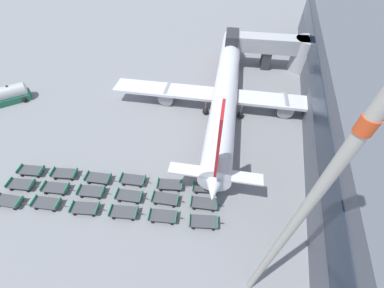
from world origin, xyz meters
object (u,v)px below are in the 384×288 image
Objects in this scene: fuel_tanker_secondary at (4,96)px; airplane at (226,89)px; baggage_dolly_row_mid_a_col_f at (204,203)px; baggage_dolly_row_mid_b_col_a at (31,171)px; apron_light_mast at (305,209)px; baggage_dolly_row_near_col_a at (9,201)px; baggage_dolly_row_near_col_c at (85,208)px; baggage_dolly_row_mid_b_col_d at (133,180)px; baggage_dolly_row_mid_a_col_d at (129,196)px; baggage_dolly_row_mid_b_col_f at (205,187)px; baggage_dolly_row_mid_a_col_e at (165,199)px; baggage_dolly_row_mid_b_col_b at (65,173)px; baggage_dolly_row_mid_a_col_c at (91,191)px; baggage_dolly_row_mid_a_col_b at (56,188)px; baggage_dolly_row_near_col_d at (124,212)px; baggage_dolly_row_near_col_f at (203,222)px; baggage_dolly_row_near_col_b at (47,203)px; baggage_dolly_row_mid_b_col_c at (98,178)px; baggage_dolly_row_mid_a_col_a at (21,184)px; baggage_dolly_row_mid_b_col_e at (170,185)px; baggage_dolly_row_near_col_e at (163,216)px.

airplane is at bearing 15.40° from fuel_tanker_secondary.
baggage_dolly_row_mid_b_col_a is at bearing -175.79° from baggage_dolly_row_mid_a_col_f.
baggage_dolly_row_mid_a_col_f is 0.15× the size of apron_light_mast.
baggage_dolly_row_near_col_c is at bearing 10.45° from baggage_dolly_row_near_col_a.
baggage_dolly_row_mid_b_col_d is (12.97, 2.30, 0.00)m from baggage_dolly_row_mid_b_col_a.
baggage_dolly_row_mid_a_col_d is (28.31, -11.06, -0.79)m from fuel_tanker_secondary.
baggage_dolly_row_mid_a_col_e is at bearing -145.59° from baggage_dolly_row_mid_b_col_f.
baggage_dolly_row_mid_a_col_f is at bearing 2.73° from baggage_dolly_row_mid_b_col_b.
baggage_dolly_row_mid_a_col_b is at bearing -169.90° from baggage_dolly_row_mid_a_col_c.
apron_light_mast is (5.92, -6.73, 14.23)m from baggage_dolly_row_mid_a_col_f.
baggage_dolly_row_near_col_d is 1.00× the size of baggage_dolly_row_mid_b_col_a.
baggage_dolly_row_mid_a_col_d is 20.97m from apron_light_mast.
baggage_dolly_row_mid_a_col_c is (8.36, 3.74, 0.00)m from baggage_dolly_row_near_col_a.
baggage_dolly_row_near_col_d and baggage_dolly_row_mid_a_col_f have the same top height.
baggage_dolly_row_mid_b_col_f is at bearing 101.23° from baggage_dolly_row_near_col_f.
baggage_dolly_row_mid_b_col_d is (12.33, 6.60, 0.00)m from baggage_dolly_row_near_col_a.
baggage_dolly_row_mid_b_col_f is at bearing 27.56° from baggage_dolly_row_near_col_c.
baggage_dolly_row_mid_b_col_a is (-4.65, 1.33, 0.00)m from baggage_dolly_row_mid_a_col_b.
baggage_dolly_row_mid_a_col_b is at bearing -170.39° from baggage_dolly_row_mid_a_col_f.
baggage_dolly_row_mid_b_col_b is at bearing -28.64° from fuel_tanker_secondary.
baggage_dolly_row_mid_b_col_f is at bearing 22.80° from baggage_dolly_row_near_col_b.
fuel_tanker_secondary is at bearing 157.25° from baggage_dolly_row_mid_b_col_c.
baggage_dolly_row_near_col_d is at bearing -7.67° from baggage_dolly_row_mid_b_col_a.
baggage_dolly_row_mid_b_col_e is (17.25, 4.96, 0.00)m from baggage_dolly_row_mid_a_col_a.
baggage_dolly_row_near_col_b is at bearing -170.90° from baggage_dolly_row_near_col_f.
baggage_dolly_row_mid_b_col_d is (27.73, -8.91, -0.79)m from fuel_tanker_secondary.
baggage_dolly_row_mid_b_col_a is (-22.60, 0.50, 0.00)m from baggage_dolly_row_near_col_f.
baggage_dolly_row_mid_b_col_e is at bearing 16.05° from baggage_dolly_row_mid_a_col_a.
baggage_dolly_row_mid_b_col_f is at bearing -11.57° from fuel_tanker_secondary.
baggage_dolly_row_near_col_f is 22.32m from baggage_dolly_row_mid_a_col_a.
baggage_dolly_row_near_col_c is 9.89m from baggage_dolly_row_mid_b_col_a.
baggage_dolly_row_near_col_b is at bearing -170.76° from baggage_dolly_row_near_col_d.
baggage_dolly_row_mid_a_col_e is at bearing 23.81° from baggage_dolly_row_near_col_c.
baggage_dolly_row_near_col_a is 30.88m from apron_light_mast.
baggage_dolly_row_mid_a_col_c is 8.84m from baggage_dolly_row_mid_a_col_e.
airplane is at bearing 105.59° from apron_light_mast.
baggage_dolly_row_mid_a_col_d is (8.89, 1.47, 0.00)m from baggage_dolly_row_mid_a_col_b.
baggage_dolly_row_near_col_a is 6.28m from baggage_dolly_row_mid_b_col_b.
baggage_dolly_row_near_col_c and baggage_dolly_row_mid_b_col_f have the same top height.
baggage_dolly_row_mid_a_col_b is (-17.94, -0.83, 0.00)m from baggage_dolly_row_near_col_f.
baggage_dolly_row_near_col_a is 1.00× the size of baggage_dolly_row_mid_a_col_a.
baggage_dolly_row_near_col_f is 1.00× the size of baggage_dolly_row_mid_b_col_b.
baggage_dolly_row_mid_a_col_b and baggage_dolly_row_mid_b_col_e have the same top height.
baggage_dolly_row_near_col_f is at bearing -4.01° from baggage_dolly_row_mid_b_col_b.
baggage_dolly_row_mid_a_col_e is (-3.04, -20.03, -2.45)m from airplane.
baggage_dolly_row_near_col_c and baggage_dolly_row_near_col_e have the same top height.
baggage_dolly_row_near_col_f is 1.00× the size of baggage_dolly_row_mid_a_col_e.
baggage_dolly_row_mid_b_col_b is at bearing 175.99° from baggage_dolly_row_near_col_f.
baggage_dolly_row_near_col_e and baggage_dolly_row_mid_b_col_f have the same top height.
apron_light_mast reaches higher than baggage_dolly_row_mid_b_col_f.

